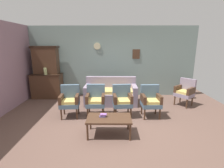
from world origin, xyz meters
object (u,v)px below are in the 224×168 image
at_px(side_cabinet, 47,86).
at_px(vase_on_cabinet, 45,71).
at_px(wingback_chair_by_fireplace, 185,91).
at_px(coffee_table, 109,119).
at_px(floor_vase_by_wall, 188,90).
at_px(armchair_near_cabinet, 151,100).
at_px(floral_couch, 111,94).
at_px(armchair_by_doorway, 122,99).
at_px(armchair_near_couch_end, 70,100).
at_px(armchair_row_middle, 96,99).
at_px(book_stack_on_table, 103,115).

bearing_deg(side_cabinet, vase_on_cabinet, -74.46).
distance_m(wingback_chair_by_fireplace, coffee_table, 3.15).
bearing_deg(side_cabinet, wingback_chair_by_fireplace, -9.06).
bearing_deg(side_cabinet, floor_vase_by_wall, -1.07).
bearing_deg(armchair_near_cabinet, wingback_chair_by_fireplace, 33.63).
height_order(floral_couch, armchair_by_doorway, same).
distance_m(floral_couch, armchair_near_couch_end, 1.59).
distance_m(armchair_near_couch_end, floor_vase_by_wall, 4.37).
relative_size(vase_on_cabinet, floor_vase_by_wall, 0.38).
xyz_separation_m(armchair_row_middle, floor_vase_by_wall, (3.33, 1.55, -0.16)).
bearing_deg(armchair_near_couch_end, armchair_row_middle, 4.51).
distance_m(armchair_near_couch_end, armchair_row_middle, 0.73).
distance_m(armchair_row_middle, wingback_chair_by_fireplace, 3.04).
distance_m(floral_couch, armchair_near_cabinet, 1.57).
height_order(floral_couch, coffee_table, floral_couch).
bearing_deg(armchair_near_couch_end, armchair_near_cabinet, 0.45).
distance_m(side_cabinet, wingback_chair_by_fireplace, 5.01).
bearing_deg(side_cabinet, coffee_table, -47.84).
bearing_deg(wingback_chair_by_fireplace, armchair_row_middle, -163.54).
distance_m(armchair_near_couch_end, wingback_chair_by_fireplace, 3.76).
relative_size(vase_on_cabinet, book_stack_on_table, 1.56).
relative_size(armchair_near_couch_end, wingback_chair_by_fireplace, 1.00).
height_order(armchair_near_couch_end, floor_vase_by_wall, armchair_near_couch_end).
bearing_deg(book_stack_on_table, armchair_near_cabinet, 36.73).
bearing_deg(vase_on_cabinet, floral_couch, -10.39).
height_order(armchair_by_doorway, book_stack_on_table, armchair_by_doorway).
relative_size(armchair_by_doorway, floor_vase_by_wall, 1.34).
bearing_deg(coffee_table, armchair_near_couch_end, 138.95).
relative_size(armchair_row_middle, book_stack_on_table, 5.54).
height_order(side_cabinet, armchair_near_cabinet, side_cabinet).
bearing_deg(armchair_by_doorway, armchair_near_couch_end, -178.23).
bearing_deg(book_stack_on_table, coffee_table, -17.59).
height_order(side_cabinet, coffee_table, side_cabinet).
distance_m(coffee_table, book_stack_on_table, 0.17).
relative_size(armchair_row_middle, coffee_table, 0.90).
bearing_deg(coffee_table, armchair_by_doorway, 71.48).
bearing_deg(vase_on_cabinet, floor_vase_by_wall, 0.88).
relative_size(side_cabinet, armchair_row_middle, 1.28).
xyz_separation_m(armchair_near_couch_end, armchair_by_doorway, (1.48, 0.05, 0.00)).
bearing_deg(floral_couch, vase_on_cabinet, 169.61).
xyz_separation_m(armchair_near_couch_end, coffee_table, (1.14, -0.99, -0.12)).
xyz_separation_m(armchair_near_cabinet, wingback_chair_by_fireplace, (1.35, 0.90, 0.00)).
height_order(vase_on_cabinet, floral_couch, vase_on_cabinet).
xyz_separation_m(vase_on_cabinet, coffee_table, (2.39, -2.52, -0.68)).
bearing_deg(book_stack_on_table, side_cabinet, 130.95).
xyz_separation_m(wingback_chair_by_fireplace, floor_vase_by_wall, (0.42, 0.69, -0.16)).
distance_m(armchair_row_middle, book_stack_on_table, 1.04).
bearing_deg(armchair_row_middle, vase_on_cabinet, 143.47).
bearing_deg(armchair_by_doorway, floor_vase_by_wall, 31.21).
height_order(floral_couch, wingback_chair_by_fireplace, same).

